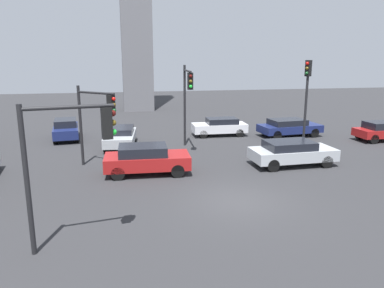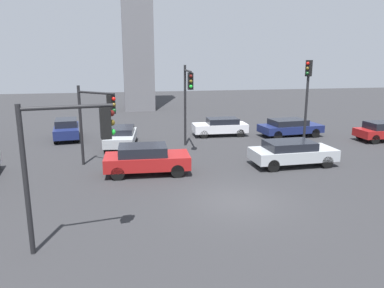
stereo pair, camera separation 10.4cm
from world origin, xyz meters
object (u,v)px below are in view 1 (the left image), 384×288
(traffic_light_4, at_px, (307,89))
(car_0, at_px, (220,126))
(traffic_light_2, at_px, (96,112))
(car_4, at_px, (292,152))
(car_2, at_px, (120,136))
(car_5, at_px, (383,131))
(car_3, at_px, (289,127))
(car_1, at_px, (66,129))
(traffic_light_3, at_px, (69,146))
(traffic_light_1, at_px, (187,92))
(car_8, at_px, (146,159))

(traffic_light_4, height_order, car_0, traffic_light_4)
(traffic_light_2, relative_size, car_4, 0.94)
(traffic_light_4, bearing_deg, traffic_light_2, -31.71)
(car_2, bearing_deg, car_5, 90.47)
(traffic_light_4, xyz_separation_m, car_3, (1.10, 4.43, -3.28))
(traffic_light_2, bearing_deg, car_1, 150.37)
(traffic_light_3, relative_size, car_1, 1.14)
(car_0, distance_m, car_1, 11.67)
(car_2, bearing_deg, car_4, 61.58)
(traffic_light_3, bearing_deg, car_1, 88.81)
(car_2, distance_m, car_5, 19.03)
(traffic_light_2, distance_m, traffic_light_3, 8.94)
(car_4, height_order, car_5, car_4)
(traffic_light_2, bearing_deg, traffic_light_1, 70.21)
(traffic_light_3, xyz_separation_m, car_8, (2.84, 7.39, -2.59))
(traffic_light_1, bearing_deg, car_2, -111.05)
(car_4, xyz_separation_m, car_5, (9.45, 4.65, -0.01))
(car_0, bearing_deg, traffic_light_2, 39.92)
(traffic_light_4, relative_size, car_3, 1.19)
(traffic_light_3, distance_m, car_0, 18.72)
(car_8, bearing_deg, car_3, 35.19)
(car_2, bearing_deg, traffic_light_1, 71.60)
(traffic_light_1, relative_size, car_8, 1.22)
(traffic_light_3, distance_m, car_5, 23.93)
(car_4, bearing_deg, traffic_light_4, 51.21)
(traffic_light_4, distance_m, car_0, 7.76)
(traffic_light_4, distance_m, car_2, 12.69)
(car_2, relative_size, car_4, 0.95)
(car_0, distance_m, car_8, 10.78)
(traffic_light_4, bearing_deg, traffic_light_3, -0.06)
(traffic_light_2, relative_size, car_5, 1.07)
(traffic_light_3, bearing_deg, car_4, 24.48)
(car_0, relative_size, car_3, 0.86)
(traffic_light_3, distance_m, car_3, 20.80)
(car_0, bearing_deg, traffic_light_4, 126.54)
(traffic_light_3, height_order, car_2, traffic_light_3)
(car_0, relative_size, car_5, 0.99)
(traffic_light_2, xyz_separation_m, car_0, (8.88, 7.14, -2.39))
(traffic_light_2, distance_m, car_1, 8.88)
(car_5, distance_m, car_8, 18.27)
(car_1, xyz_separation_m, car_2, (3.98, -3.13, -0.06))
(traffic_light_4, bearing_deg, car_4, 15.11)
(traffic_light_3, relative_size, car_4, 0.99)
(traffic_light_1, bearing_deg, car_1, -118.11)
(traffic_light_1, distance_m, car_3, 9.50)
(traffic_light_3, relative_size, car_8, 1.05)
(car_0, height_order, car_5, car_5)
(car_2, bearing_deg, car_0, 111.90)
(car_0, height_order, car_4, car_4)
(car_3, height_order, car_5, car_5)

